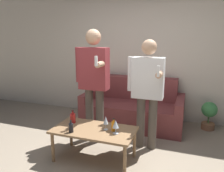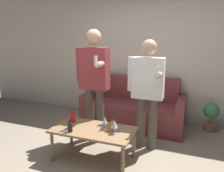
{
  "view_description": "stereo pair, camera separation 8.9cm",
  "coord_description": "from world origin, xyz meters",
  "px_view_note": "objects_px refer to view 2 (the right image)",
  "views": [
    {
      "loc": [
        0.94,
        -2.3,
        1.65
      ],
      "look_at": [
        -0.11,
        0.67,
        0.95
      ],
      "focal_mm": 35.0,
      "sensor_mm": 36.0,
      "label": 1
    },
    {
      "loc": [
        1.02,
        -2.27,
        1.65
      ],
      "look_at": [
        -0.11,
        0.67,
        0.95
      ],
      "focal_mm": 35.0,
      "sensor_mm": 36.0,
      "label": 2
    }
  ],
  "objects_px": {
    "bottle_orange": "(113,126)",
    "person_standing_right": "(147,87)",
    "couch": "(135,108)",
    "coffee_table": "(93,132)",
    "person_standing_left": "(94,77)"
  },
  "relations": [
    {
      "from": "coffee_table",
      "to": "person_standing_left",
      "type": "relative_size",
      "value": 0.62
    },
    {
      "from": "couch",
      "to": "bottle_orange",
      "type": "bearing_deg",
      "value": -86.6
    },
    {
      "from": "person_standing_left",
      "to": "person_standing_right",
      "type": "xyz_separation_m",
      "value": [
        0.84,
        0.02,
        -0.1
      ]
    },
    {
      "from": "bottle_orange",
      "to": "person_standing_right",
      "type": "height_order",
      "value": "person_standing_right"
    },
    {
      "from": "bottle_orange",
      "to": "person_standing_right",
      "type": "xyz_separation_m",
      "value": [
        0.33,
        0.54,
        0.43
      ]
    },
    {
      "from": "person_standing_right",
      "to": "coffee_table",
      "type": "bearing_deg",
      "value": -135.98
    },
    {
      "from": "couch",
      "to": "coffee_table",
      "type": "xyz_separation_m",
      "value": [
        -0.18,
        -1.45,
        0.09
      ]
    },
    {
      "from": "couch",
      "to": "coffee_table",
      "type": "relative_size",
      "value": 1.69
    },
    {
      "from": "bottle_orange",
      "to": "person_standing_left",
      "type": "xyz_separation_m",
      "value": [
        -0.51,
        0.52,
        0.53
      ]
    },
    {
      "from": "coffee_table",
      "to": "person_standing_right",
      "type": "bearing_deg",
      "value": 44.02
    },
    {
      "from": "coffee_table",
      "to": "person_standing_left",
      "type": "bearing_deg",
      "value": 113.87
    },
    {
      "from": "couch",
      "to": "coffee_table",
      "type": "distance_m",
      "value": 1.46
    },
    {
      "from": "coffee_table",
      "to": "person_standing_left",
      "type": "height_order",
      "value": "person_standing_left"
    },
    {
      "from": "couch",
      "to": "person_standing_right",
      "type": "height_order",
      "value": "person_standing_right"
    },
    {
      "from": "coffee_table",
      "to": "person_standing_right",
      "type": "height_order",
      "value": "person_standing_right"
    }
  ]
}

